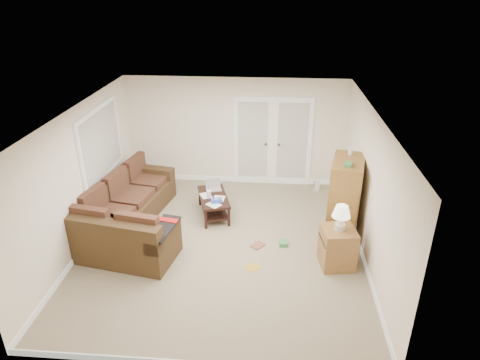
# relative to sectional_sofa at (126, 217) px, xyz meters

# --- Properties ---
(floor) EXTENTS (5.50, 5.50, 0.00)m
(floor) POSITION_rel_sectional_sofa_xyz_m (1.87, -0.26, -0.35)
(floor) COLOR gray
(floor) RESTS_ON ground
(ceiling) EXTENTS (5.00, 5.50, 0.02)m
(ceiling) POSITION_rel_sectional_sofa_xyz_m (1.87, -0.26, 2.15)
(ceiling) COLOR silver
(ceiling) RESTS_ON wall_back
(wall_left) EXTENTS (0.02, 5.50, 2.50)m
(wall_left) POSITION_rel_sectional_sofa_xyz_m (-0.63, -0.26, 0.90)
(wall_left) COLOR white
(wall_left) RESTS_ON floor
(wall_right) EXTENTS (0.02, 5.50, 2.50)m
(wall_right) POSITION_rel_sectional_sofa_xyz_m (4.37, -0.26, 0.90)
(wall_right) COLOR white
(wall_right) RESTS_ON floor
(wall_back) EXTENTS (5.00, 0.02, 2.50)m
(wall_back) POSITION_rel_sectional_sofa_xyz_m (1.87, 2.49, 0.90)
(wall_back) COLOR white
(wall_back) RESTS_ON floor
(wall_front) EXTENTS (5.00, 0.02, 2.50)m
(wall_front) POSITION_rel_sectional_sofa_xyz_m (1.87, -3.01, 0.90)
(wall_front) COLOR white
(wall_front) RESTS_ON floor
(baseboards) EXTENTS (5.00, 5.50, 0.10)m
(baseboards) POSITION_rel_sectional_sofa_xyz_m (1.87, -0.26, -0.30)
(baseboards) COLOR white
(baseboards) RESTS_ON floor
(french_doors) EXTENTS (1.80, 0.05, 2.13)m
(french_doors) POSITION_rel_sectional_sofa_xyz_m (2.72, 2.46, 0.68)
(french_doors) COLOR white
(french_doors) RESTS_ON floor
(window_left) EXTENTS (0.05, 1.92, 1.42)m
(window_left) POSITION_rel_sectional_sofa_xyz_m (-0.59, 0.74, 1.20)
(window_left) COLOR white
(window_left) RESTS_ON wall_left
(sectional_sofa) EXTENTS (2.07, 3.20, 0.90)m
(sectional_sofa) POSITION_rel_sectional_sofa_xyz_m (0.00, 0.00, 0.00)
(sectional_sofa) COLOR #46311B
(sectional_sofa) RESTS_ON floor
(coffee_table) EXTENTS (0.81, 1.18, 0.73)m
(coffee_table) POSITION_rel_sectional_sofa_xyz_m (1.56, 0.85, -0.11)
(coffee_table) COLOR black
(coffee_table) RESTS_ON floor
(tv_armoire) EXTENTS (0.72, 1.06, 1.67)m
(tv_armoire) POSITION_rel_sectional_sofa_xyz_m (4.07, 0.24, 0.43)
(tv_armoire) COLOR olive
(tv_armoire) RESTS_ON floor
(side_cabinet) EXTENTS (0.61, 0.61, 1.14)m
(side_cabinet) POSITION_rel_sectional_sofa_xyz_m (3.87, -0.69, 0.06)
(side_cabinet) COLOR olive
(side_cabinet) RESTS_ON floor
(space_heater) EXTENTS (0.13, 0.11, 0.27)m
(space_heater) POSITION_rel_sectional_sofa_xyz_m (3.78, 2.14, -0.22)
(space_heater) COLOR white
(space_heater) RESTS_ON floor
(floor_magazine) EXTENTS (0.31, 0.28, 0.01)m
(floor_magazine) POSITION_rel_sectional_sofa_xyz_m (2.46, -0.88, -0.35)
(floor_magazine) COLOR gold
(floor_magazine) RESTS_ON floor
(floor_greenbox) EXTENTS (0.15, 0.20, 0.08)m
(floor_greenbox) POSITION_rel_sectional_sofa_xyz_m (2.98, -0.16, -0.31)
(floor_greenbox) COLOR #3E894A
(floor_greenbox) RESTS_ON floor
(floor_book) EXTENTS (0.30, 0.31, 0.02)m
(floor_book) POSITION_rel_sectional_sofa_xyz_m (2.45, -0.18, -0.34)
(floor_book) COLOR brown
(floor_book) RESTS_ON floor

